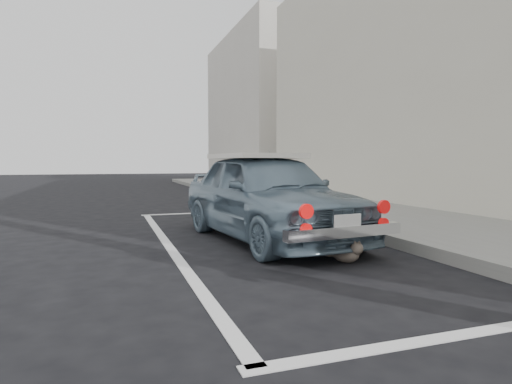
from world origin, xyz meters
TOP-DOWN VIEW (x-y plane):
  - ground at (0.00, 0.00)m, footprint 80.00×80.00m
  - sidewalk at (3.20, 2.00)m, footprint 2.80×40.00m
  - building_far at (6.35, 20.00)m, footprint 3.50×10.00m
  - pline_rear at (0.50, -0.50)m, footprint 3.00×0.12m
  - pline_front at (0.50, 6.50)m, footprint 3.00×0.12m
  - pline_side at (-0.90, 3.00)m, footprint 0.12×7.00m
  - retro_coupe at (0.50, 3.09)m, footprint 1.89×3.86m
  - cat at (0.83, 1.47)m, footprint 0.33×0.49m

SIDE VIEW (x-z plane):
  - ground at x=0.00m, z-range 0.00..0.00m
  - pline_rear at x=0.50m, z-range 0.00..0.01m
  - pline_front at x=0.50m, z-range 0.00..0.01m
  - pline_side at x=-0.90m, z-range 0.00..0.01m
  - sidewalk at x=3.20m, z-range 0.00..0.15m
  - cat at x=0.83m, z-range -0.01..0.26m
  - retro_coupe at x=0.50m, z-range 0.01..1.27m
  - building_far at x=6.35m, z-range 0.00..8.00m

